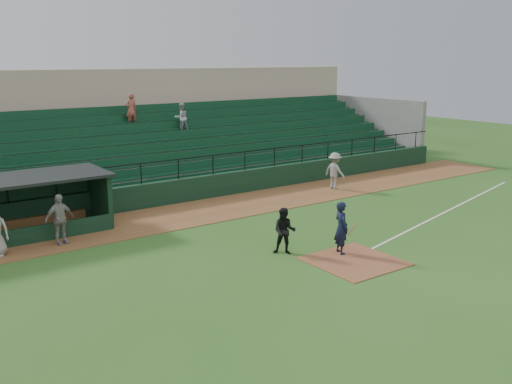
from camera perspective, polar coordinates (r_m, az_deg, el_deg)
ground at (r=21.43m, az=7.86°, el=-6.14°), size 90.00×90.00×0.00m
warning_track at (r=27.49m, az=-3.65°, el=-1.65°), size 40.00×4.00×0.03m
home_plate_dirt at (r=20.75m, az=9.77°, el=-6.82°), size 3.00×3.00×0.03m
foul_line at (r=28.00m, az=18.15°, el=-2.04°), size 17.49×4.44×0.01m
stadium_structure at (r=34.38m, az=-11.25°, el=5.02°), size 38.00×13.08×6.40m
batter_at_plate at (r=21.19m, az=8.53°, el=-3.57°), size 1.12×0.82×1.98m
umpire at (r=21.01m, az=2.87°, el=-3.92°), size 1.07×1.06×1.74m
runner at (r=31.62m, az=7.88°, el=2.12°), size 0.90×1.38×2.01m
dugout_player_a at (r=23.26m, az=-19.04°, el=-2.58°), size 1.22×0.66×1.97m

